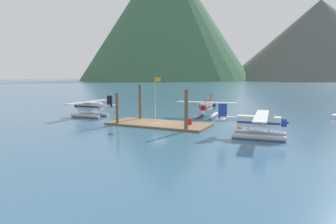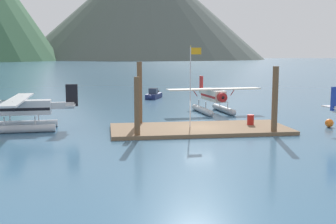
{
  "view_description": "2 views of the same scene",
  "coord_description": "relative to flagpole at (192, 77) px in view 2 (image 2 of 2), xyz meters",
  "views": [
    {
      "loc": [
        18.7,
        -36.65,
        7.1
      ],
      "look_at": [
        0.88,
        1.34,
        1.81
      ],
      "focal_mm": 30.42,
      "sensor_mm": 36.0,
      "label": 1
    },
    {
      "loc": [
        -7.73,
        -34.28,
        6.39
      ],
      "look_at": [
        -2.28,
        2.82,
        1.25
      ],
      "focal_mm": 45.33,
      "sensor_mm": 36.0,
      "label": 2
    }
  ],
  "objects": [
    {
      "name": "ground_plane",
      "position": [
        0.63,
        -0.39,
        -4.47
      ],
      "size": [
        1200.0,
        1200.0,
        0.0
      ],
      "primitive_type": "plane",
      "color": "#38607F"
    },
    {
      "name": "dock_platform",
      "position": [
        0.63,
        -0.39,
        -4.32
      ],
      "size": [
        14.82,
        6.35,
        0.3
      ],
      "primitive_type": "cube",
      "color": "brown",
      "rests_on": "ground"
    },
    {
      "name": "piling_near_left",
      "position": [
        -4.8,
        -3.02,
        -2.12
      ],
      "size": [
        0.43,
        0.43,
        4.71
      ],
      "primitive_type": "cylinder",
      "color": "brown",
      "rests_on": "ground"
    },
    {
      "name": "piling_near_right",
      "position": [
        6.03,
        -3.16,
        -1.74
      ],
      "size": [
        0.47,
        0.47,
        5.45
      ],
      "primitive_type": "cylinder",
      "color": "brown",
      "rests_on": "ground"
    },
    {
      "name": "piling_far_left",
      "position": [
        -4.17,
        2.43,
        -1.61
      ],
      "size": [
        0.45,
        0.45,
        5.72
      ],
      "primitive_type": "cylinder",
      "color": "brown",
      "rests_on": "ground"
    },
    {
      "name": "flagpole",
      "position": [
        0.0,
        0.0,
        0.0
      ],
      "size": [
        0.95,
        0.1,
        6.79
      ],
      "color": "silver",
      "rests_on": "dock_platform"
    },
    {
      "name": "fuel_drum",
      "position": [
        5.27,
        0.19,
        -3.73
      ],
      "size": [
        0.62,
        0.62,
        0.88
      ],
      "color": "#AD1E19",
      "rests_on": "dock_platform"
    },
    {
      "name": "mooring_buoy",
      "position": [
        12.32,
        -0.31,
        -4.11
      ],
      "size": [
        0.73,
        0.73,
        0.73
      ],
      "primitive_type": "sphere",
      "color": "orange",
      "rests_on": "ground"
    },
    {
      "name": "mountain_ridge_west_peak",
      "position": [
        40.12,
        492.65,
        59.87
      ],
      "size": [
        292.45,
        292.45,
        128.67
      ],
      "color": "#4C5651",
      "rests_on": "ground"
    },
    {
      "name": "seaplane_silver_port_fwd",
      "position": [
        -14.18,
        2.03,
        -2.89
      ],
      "size": [
        7.98,
        10.45,
        3.84
      ],
      "color": "#B7BABF",
      "rests_on": "ground"
    },
    {
      "name": "seaplane_cream_bow_right",
      "position": [
        4.52,
        10.32,
        -2.89
      ],
      "size": [
        10.49,
        7.96,
        3.84
      ],
      "color": "#B7BABF",
      "rests_on": "ground"
    },
    {
      "name": "boat_navy_open_north",
      "position": [
        -0.27,
        26.18,
        -3.98
      ],
      "size": [
        2.93,
        4.64,
        1.5
      ],
      "color": "navy",
      "rests_on": "ground"
    }
  ]
}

